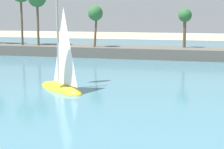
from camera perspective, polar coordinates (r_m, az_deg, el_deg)
The scene contains 3 objects.
sea at distance 56.12m, azimuth 7.47°, elevation 2.13°, with size 220.00×87.61×0.06m, color teal.
palm_headland at distance 59.90m, azimuth 5.27°, elevation 6.32°, with size 80.57×6.00×12.88m.
sailboat_mid_bay at distance 35.20m, azimuth -8.11°, elevation -1.00°, with size 6.73×5.89×10.03m.
Camera 1 is at (5.84, -3.77, 7.60)m, focal length 57.04 mm.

